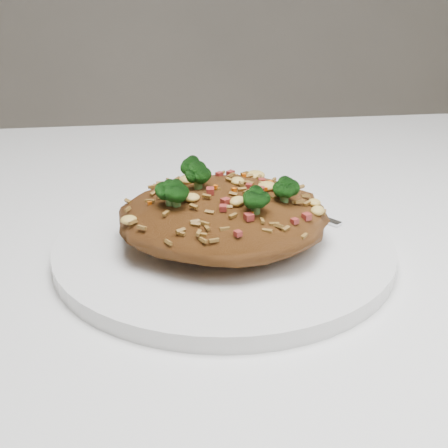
{
  "coord_description": "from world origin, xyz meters",
  "views": [
    {
      "loc": [
        -0.18,
        -0.51,
        1.0
      ],
      "look_at": [
        -0.12,
        -0.03,
        0.78
      ],
      "focal_mm": 50.0,
      "sensor_mm": 36.0,
      "label": 1
    }
  ],
  "objects_px": {
    "dining_table": "(337,313)",
    "fork": "(277,203)",
    "plate": "(224,247)",
    "fried_rice": "(224,208)"
  },
  "relations": [
    {
      "from": "fried_rice",
      "to": "dining_table",
      "type": "bearing_deg",
      "value": 16.24
    },
    {
      "from": "fried_rice",
      "to": "fork",
      "type": "distance_m",
      "value": 0.1
    },
    {
      "from": "plate",
      "to": "fried_rice",
      "type": "height_order",
      "value": "fried_rice"
    },
    {
      "from": "dining_table",
      "to": "plate",
      "type": "height_order",
      "value": "plate"
    },
    {
      "from": "plate",
      "to": "fried_rice",
      "type": "relative_size",
      "value": 1.64
    },
    {
      "from": "fork",
      "to": "dining_table",
      "type": "bearing_deg",
      "value": 18.59
    },
    {
      "from": "fried_rice",
      "to": "fork",
      "type": "bearing_deg",
      "value": 49.59
    },
    {
      "from": "dining_table",
      "to": "fork",
      "type": "xyz_separation_m",
      "value": [
        -0.06,
        0.04,
        0.11
      ]
    },
    {
      "from": "plate",
      "to": "fried_rice",
      "type": "bearing_deg",
      "value": -159.41
    },
    {
      "from": "fried_rice",
      "to": "fork",
      "type": "relative_size",
      "value": 1.27
    }
  ]
}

